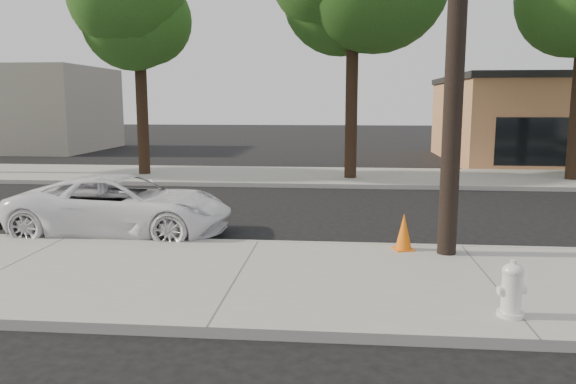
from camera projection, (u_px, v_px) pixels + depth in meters
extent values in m
plane|color=black|center=(271.00, 226.00, 13.37)|extent=(120.00, 120.00, 0.00)
cube|color=gray|center=(239.00, 278.00, 9.13)|extent=(90.00, 4.40, 0.15)
cube|color=gray|center=(298.00, 176.00, 21.72)|extent=(90.00, 5.00, 0.15)
cube|color=#9E9B93|center=(258.00, 245.00, 11.30)|extent=(90.00, 0.12, 0.16)
cylinder|color=black|center=(458.00, 0.00, 9.65)|extent=(0.34, 0.34, 9.00)
cylinder|color=black|center=(143.00, 119.00, 21.62)|extent=(0.44, 0.44, 4.25)
sphere|color=#1E4012|center=(139.00, 24.00, 21.07)|extent=(4.20, 4.20, 4.20)
cylinder|color=black|center=(351.00, 113.00, 20.46)|extent=(0.44, 0.44, 4.75)
sphere|color=#1E4012|center=(353.00, 0.00, 19.83)|extent=(4.80, 4.80, 4.80)
cylinder|color=black|center=(576.00, 118.00, 20.04)|extent=(0.44, 0.44, 4.40)
imported|color=white|center=(123.00, 205.00, 12.34)|extent=(4.80, 2.25, 1.33)
cylinder|color=silver|center=(510.00, 314.00, 7.32)|extent=(0.34, 0.34, 0.06)
cylinder|color=silver|center=(511.00, 294.00, 7.28)|extent=(0.26, 0.26, 0.59)
ellipsoid|color=silver|center=(513.00, 271.00, 7.23)|extent=(0.28, 0.28, 0.19)
cylinder|color=silver|center=(512.00, 290.00, 7.27)|extent=(0.38, 0.18, 0.12)
cylinder|color=silver|center=(512.00, 290.00, 7.27)|extent=(0.18, 0.22, 0.15)
cube|color=orange|center=(403.00, 249.00, 10.63)|extent=(0.44, 0.44, 0.02)
cone|color=orange|center=(404.00, 231.00, 10.57)|extent=(0.39, 0.39, 0.70)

